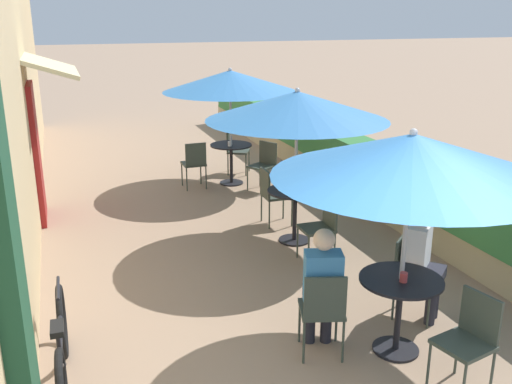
{
  "coord_description": "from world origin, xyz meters",
  "views": [
    {
      "loc": [
        -2.04,
        -2.5,
        3.08
      ],
      "look_at": [
        0.15,
        3.74,
        1.0
      ],
      "focal_mm": 40.0,
      "sensor_mm": 36.0,
      "label": 1
    }
  ],
  "objects_px": {
    "cafe_chair_mid_right": "(272,192)",
    "cafe_chair_far_right": "(264,162)",
    "seated_patron_near_left": "(422,257)",
    "patio_table_mid": "(295,204)",
    "cafe_chair_far_left": "(194,161)",
    "coffee_cup_far": "(230,144)",
    "cafe_chair_near_left": "(410,270)",
    "coffee_cup_near": "(404,277)",
    "patio_table_far": "(231,155)",
    "patio_umbrella_mid": "(297,106)",
    "patio_umbrella_near": "(412,156)",
    "cafe_chair_near_back": "(470,335)",
    "seated_patron_near_right": "(322,285)",
    "patio_table_near": "(400,299)",
    "cafe_chair_mid_left": "(322,223)",
    "patio_umbrella_far": "(230,81)",
    "cafe_chair_near_right": "(323,307)",
    "cafe_chair_far_back": "(235,148)",
    "bicycle_leaning": "(62,353)"
  },
  "relations": [
    {
      "from": "cafe_chair_mid_left",
      "to": "patio_umbrella_far",
      "type": "height_order",
      "value": "patio_umbrella_far"
    },
    {
      "from": "coffee_cup_near",
      "to": "coffee_cup_far",
      "type": "distance_m",
      "value": 5.79
    },
    {
      "from": "cafe_chair_far_left",
      "to": "coffee_cup_far",
      "type": "xyz_separation_m",
      "value": [
        0.66,
        -0.04,
        0.28
      ]
    },
    {
      "from": "patio_table_mid",
      "to": "cafe_chair_mid_right",
      "type": "relative_size",
      "value": 0.89
    },
    {
      "from": "seated_patron_near_left",
      "to": "cafe_chair_near_left",
      "type": "bearing_deg",
      "value": -90.0
    },
    {
      "from": "patio_table_mid",
      "to": "coffee_cup_near",
      "type": "bearing_deg",
      "value": -93.49
    },
    {
      "from": "patio_table_near",
      "to": "cafe_chair_far_left",
      "type": "relative_size",
      "value": 0.89
    },
    {
      "from": "cafe_chair_far_left",
      "to": "cafe_chair_mid_left",
      "type": "bearing_deg",
      "value": -79.29
    },
    {
      "from": "seated_patron_near_left",
      "to": "patio_table_far",
      "type": "bearing_deg",
      "value": -128.5
    },
    {
      "from": "cafe_chair_near_right",
      "to": "cafe_chair_far_left",
      "type": "xyz_separation_m",
      "value": [
        0.15,
        5.63,
        0.0
      ]
    },
    {
      "from": "cafe_chair_mid_right",
      "to": "cafe_chair_far_right",
      "type": "relative_size",
      "value": 1.0
    },
    {
      "from": "patio_umbrella_near",
      "to": "seated_patron_near_right",
      "type": "distance_m",
      "value": 1.43
    },
    {
      "from": "seated_patron_near_left",
      "to": "patio_table_mid",
      "type": "relative_size",
      "value": 1.62
    },
    {
      "from": "seated_patron_near_left",
      "to": "patio_umbrella_mid",
      "type": "height_order",
      "value": "patio_umbrella_mid"
    },
    {
      "from": "seated_patron_near_left",
      "to": "patio_umbrella_near",
      "type": "bearing_deg",
      "value": -2.79
    },
    {
      "from": "patio_table_near",
      "to": "patio_umbrella_near",
      "type": "bearing_deg",
      "value": 180.0
    },
    {
      "from": "cafe_chair_near_left",
      "to": "patio_table_far",
      "type": "xyz_separation_m",
      "value": [
        -0.33,
        5.32,
        0.03
      ]
    },
    {
      "from": "patio_table_near",
      "to": "cafe_chair_far_back",
      "type": "bearing_deg",
      "value": 86.2
    },
    {
      "from": "patio_umbrella_mid",
      "to": "cafe_chair_near_back",
      "type": "bearing_deg",
      "value": -88.76
    },
    {
      "from": "cafe_chair_far_left",
      "to": "coffee_cup_far",
      "type": "relative_size",
      "value": 9.67
    },
    {
      "from": "patio_umbrella_mid",
      "to": "cafe_chair_far_right",
      "type": "relative_size",
      "value": 2.81
    },
    {
      "from": "seated_patron_near_right",
      "to": "cafe_chair_mid_right",
      "type": "bearing_deg",
      "value": 94.08
    },
    {
      "from": "coffee_cup_far",
      "to": "seated_patron_near_left",
      "type": "bearing_deg",
      "value": -84.95
    },
    {
      "from": "cafe_chair_far_left",
      "to": "cafe_chair_far_right",
      "type": "xyz_separation_m",
      "value": [
        1.17,
        -0.48,
        0.0
      ]
    },
    {
      "from": "seated_patron_near_left",
      "to": "patio_table_far",
      "type": "height_order",
      "value": "seated_patron_near_left"
    },
    {
      "from": "cafe_chair_near_right",
      "to": "cafe_chair_near_back",
      "type": "distance_m",
      "value": 1.27
    },
    {
      "from": "patio_umbrella_near",
      "to": "cafe_chair_far_back",
      "type": "height_order",
      "value": "patio_umbrella_near"
    },
    {
      "from": "cafe_chair_near_left",
      "to": "patio_table_mid",
      "type": "relative_size",
      "value": 1.13
    },
    {
      "from": "seated_patron_near_right",
      "to": "patio_table_far",
      "type": "height_order",
      "value": "seated_patron_near_right"
    },
    {
      "from": "patio_table_near",
      "to": "cafe_chair_far_left",
      "type": "xyz_separation_m",
      "value": [
        -0.57,
        5.77,
        -0.03
      ]
    },
    {
      "from": "coffee_cup_near",
      "to": "bicycle_leaning",
      "type": "bearing_deg",
      "value": 170.92
    },
    {
      "from": "cafe_chair_near_back",
      "to": "seated_patron_near_right",
      "type": "bearing_deg",
      "value": 31.55
    },
    {
      "from": "patio_umbrella_near",
      "to": "patio_table_far",
      "type": "height_order",
      "value": "patio_umbrella_near"
    },
    {
      "from": "coffee_cup_near",
      "to": "cafe_chair_mid_right",
      "type": "relative_size",
      "value": 0.1
    },
    {
      "from": "cafe_chair_near_left",
      "to": "coffee_cup_far",
      "type": "bearing_deg",
      "value": -128.46
    },
    {
      "from": "cafe_chair_mid_right",
      "to": "patio_umbrella_far",
      "type": "xyz_separation_m",
      "value": [
        0.06,
        2.29,
        1.4
      ]
    },
    {
      "from": "patio_table_near",
      "to": "cafe_chair_near_right",
      "type": "xyz_separation_m",
      "value": [
        -0.72,
        0.14,
        -0.03
      ]
    },
    {
      "from": "patio_table_mid",
      "to": "seated_patron_near_left",
      "type": "bearing_deg",
      "value": -80.48
    },
    {
      "from": "cafe_chair_far_left",
      "to": "seated_patron_near_left",
      "type": "bearing_deg",
      "value": -79.53
    },
    {
      "from": "patio_table_far",
      "to": "patio_umbrella_far",
      "type": "bearing_deg",
      "value": -90.0
    },
    {
      "from": "patio_table_near",
      "to": "patio_table_mid",
      "type": "relative_size",
      "value": 1.0
    },
    {
      "from": "seated_patron_near_right",
      "to": "cafe_chair_mid_right",
      "type": "relative_size",
      "value": 1.44
    },
    {
      "from": "seated_patron_near_left",
      "to": "cafe_chair_mid_left",
      "type": "distance_m",
      "value": 1.69
    },
    {
      "from": "patio_umbrella_mid",
      "to": "coffee_cup_near",
      "type": "bearing_deg",
      "value": -93.49
    },
    {
      "from": "seated_patron_near_left",
      "to": "cafe_chair_far_right",
      "type": "xyz_separation_m",
      "value": [
        0.04,
        4.82,
        -0.17
      ]
    },
    {
      "from": "seated_patron_near_right",
      "to": "cafe_chair_near_left",
      "type": "bearing_deg",
      "value": 31.7
    },
    {
      "from": "cafe_chair_mid_right",
      "to": "cafe_chair_far_back",
      "type": "xyz_separation_m",
      "value": [
        0.34,
        2.97,
        0.0
      ]
    },
    {
      "from": "cafe_chair_near_left",
      "to": "patio_umbrella_mid",
      "type": "xyz_separation_m",
      "value": [
        -0.32,
        2.3,
        1.4
      ]
    },
    {
      "from": "patio_table_far",
      "to": "cafe_chair_far_left",
      "type": "distance_m",
      "value": 0.73
    },
    {
      "from": "cafe_chair_near_left",
      "to": "bicycle_leaning",
      "type": "xyz_separation_m",
      "value": [
        -3.47,
        -0.13,
        -0.15
      ]
    }
  ]
}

